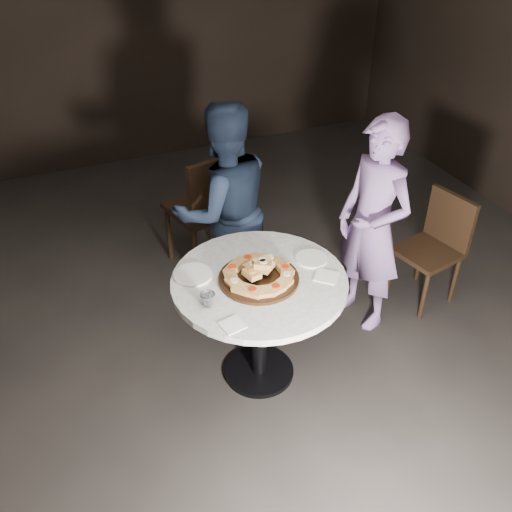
{
  "coord_description": "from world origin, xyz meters",
  "views": [
    {
      "loc": [
        -1.03,
        -2.42,
        2.78
      ],
      "look_at": [
        0.01,
        0.04,
        0.9
      ],
      "focal_mm": 40.0,
      "sensor_mm": 36.0,
      "label": 1
    }
  ],
  "objects_px": {
    "water_glass": "(208,300)",
    "chair_right": "(437,242)",
    "table": "(259,298)",
    "focaccia_pile": "(259,273)",
    "chair_far": "(209,205)",
    "diner_navy": "(224,210)",
    "diner_teal": "(373,227)",
    "serving_board": "(259,279)"
  },
  "relations": [
    {
      "from": "focaccia_pile",
      "to": "serving_board",
      "type": "bearing_deg",
      "value": -123.56
    },
    {
      "from": "water_glass",
      "to": "chair_far",
      "type": "height_order",
      "value": "chair_far"
    },
    {
      "from": "focaccia_pile",
      "to": "water_glass",
      "type": "distance_m",
      "value": 0.36
    },
    {
      "from": "chair_far",
      "to": "diner_navy",
      "type": "distance_m",
      "value": 0.45
    },
    {
      "from": "focaccia_pile",
      "to": "diner_teal",
      "type": "bearing_deg",
      "value": 14.65
    },
    {
      "from": "focaccia_pile",
      "to": "chair_far",
      "type": "height_order",
      "value": "chair_far"
    },
    {
      "from": "table",
      "to": "serving_board",
      "type": "relative_size",
      "value": 2.85
    },
    {
      "from": "chair_far",
      "to": "chair_right",
      "type": "height_order",
      "value": "chair_far"
    },
    {
      "from": "serving_board",
      "to": "diner_teal",
      "type": "bearing_deg",
      "value": 14.82
    },
    {
      "from": "water_glass",
      "to": "diner_teal",
      "type": "bearing_deg",
      "value": 15.2
    },
    {
      "from": "water_glass",
      "to": "chair_right",
      "type": "xyz_separation_m",
      "value": [
        1.86,
        0.36,
        -0.33
      ]
    },
    {
      "from": "diner_navy",
      "to": "diner_teal",
      "type": "xyz_separation_m",
      "value": [
        0.84,
        -0.57,
        -0.01
      ]
    },
    {
      "from": "focaccia_pile",
      "to": "chair_far",
      "type": "distance_m",
      "value": 1.26
    },
    {
      "from": "table",
      "to": "water_glass",
      "type": "distance_m",
      "value": 0.41
    },
    {
      "from": "diner_navy",
      "to": "water_glass",
      "type": "bearing_deg",
      "value": 63.31
    },
    {
      "from": "diner_navy",
      "to": "diner_teal",
      "type": "distance_m",
      "value": 1.02
    },
    {
      "from": "water_glass",
      "to": "diner_teal",
      "type": "height_order",
      "value": "diner_teal"
    },
    {
      "from": "water_glass",
      "to": "chair_far",
      "type": "relative_size",
      "value": 0.08
    },
    {
      "from": "table",
      "to": "chair_right",
      "type": "relative_size",
      "value": 1.59
    },
    {
      "from": "serving_board",
      "to": "diner_navy",
      "type": "distance_m",
      "value": 0.82
    },
    {
      "from": "serving_board",
      "to": "focaccia_pile",
      "type": "distance_m",
      "value": 0.04
    },
    {
      "from": "table",
      "to": "chair_right",
      "type": "distance_m",
      "value": 1.54
    },
    {
      "from": "focaccia_pile",
      "to": "water_glass",
      "type": "height_order",
      "value": "focaccia_pile"
    },
    {
      "from": "diner_navy",
      "to": "diner_teal",
      "type": "bearing_deg",
      "value": 144.05
    },
    {
      "from": "focaccia_pile",
      "to": "diner_teal",
      "type": "height_order",
      "value": "diner_teal"
    },
    {
      "from": "serving_board",
      "to": "chair_far",
      "type": "distance_m",
      "value": 1.25
    },
    {
      "from": "chair_right",
      "to": "diner_teal",
      "type": "distance_m",
      "value": 0.66
    },
    {
      "from": "table",
      "to": "chair_right",
      "type": "bearing_deg",
      "value": 9.61
    },
    {
      "from": "diner_navy",
      "to": "chair_right",
      "type": "bearing_deg",
      "value": 157.17
    },
    {
      "from": "table",
      "to": "chair_right",
      "type": "xyz_separation_m",
      "value": [
        1.51,
        0.26,
        -0.15
      ]
    },
    {
      "from": "water_glass",
      "to": "diner_navy",
      "type": "relative_size",
      "value": 0.05
    },
    {
      "from": "focaccia_pile",
      "to": "diner_navy",
      "type": "bearing_deg",
      "value": 84.08
    },
    {
      "from": "diner_teal",
      "to": "focaccia_pile",
      "type": "bearing_deg",
      "value": -89.65
    },
    {
      "from": "serving_board",
      "to": "chair_right",
      "type": "xyz_separation_m",
      "value": [
        1.52,
        0.26,
        -0.3
      ]
    },
    {
      "from": "table",
      "to": "chair_far",
      "type": "bearing_deg",
      "value": 85.09
    },
    {
      "from": "serving_board",
      "to": "focaccia_pile",
      "type": "bearing_deg",
      "value": 56.44
    },
    {
      "from": "table",
      "to": "water_glass",
      "type": "xyz_separation_m",
      "value": [
        -0.35,
        -0.11,
        0.18
      ]
    },
    {
      "from": "focaccia_pile",
      "to": "diner_teal",
      "type": "distance_m",
      "value": 0.96
    },
    {
      "from": "focaccia_pile",
      "to": "table",
      "type": "bearing_deg",
      "value": 38.31
    },
    {
      "from": "table",
      "to": "diner_navy",
      "type": "distance_m",
      "value": 0.83
    },
    {
      "from": "focaccia_pile",
      "to": "water_glass",
      "type": "relative_size",
      "value": 4.95
    },
    {
      "from": "diner_teal",
      "to": "diner_navy",
      "type": "bearing_deg",
      "value": -138.64
    }
  ]
}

